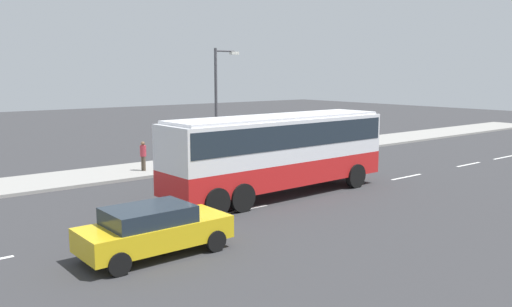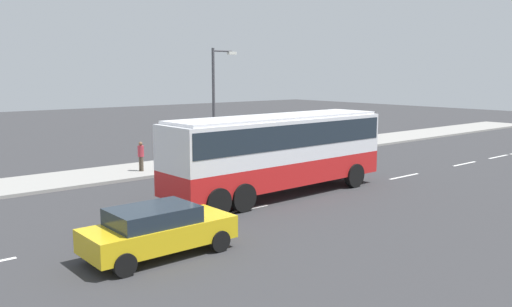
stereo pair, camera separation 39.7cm
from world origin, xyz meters
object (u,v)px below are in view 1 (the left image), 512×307
Objects in this scene: pedestrian_near_curb at (143,154)px; car_yellow_taxi at (153,229)px; coach_bus at (278,146)px; pedestrian_at_crossing at (292,135)px; street_lamp at (218,98)px.

car_yellow_taxi is at bearing -124.56° from pedestrian_near_curb.
coach_bus is 6.04× the size of pedestrian_at_crossing.
coach_bus is 8.53m from pedestrian_near_curb.
pedestrian_at_crossing reaches higher than car_yellow_taxi.
pedestrian_near_curb is 5.13m from street_lamp.
pedestrian_at_crossing is at bearing 43.51° from coach_bus.
coach_bus reaches higher than pedestrian_near_curb.
pedestrian_near_curb is (5.54, 11.65, 0.24)m from car_yellow_taxi.
car_yellow_taxi is 2.45× the size of pedestrian_at_crossing.
street_lamp is (9.74, 10.77, 3.06)m from car_yellow_taxi.
pedestrian_at_crossing is 0.28× the size of street_lamp.
pedestrian_near_curb reaches higher than car_yellow_taxi.
coach_bus reaches higher than pedestrian_at_crossing.
car_yellow_taxi is 2.82× the size of pedestrian_near_curb.
pedestrian_near_curb is at bearing 168.10° from street_lamp.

